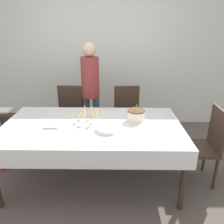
{
  "coord_description": "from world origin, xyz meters",
  "views": [
    {
      "loc": [
        0.27,
        -2.33,
        1.83
      ],
      "look_at": [
        0.23,
        0.1,
        0.88
      ],
      "focal_mm": 35.0,
      "sensor_mm": 36.0,
      "label": 1
    }
  ],
  "objects_px": {
    "dining_chair_far_left": "(70,114)",
    "birthday_cake": "(136,115)",
    "high_chair": "(5,122)",
    "champagne_tray": "(88,116)",
    "dining_chair_right_end": "(206,142)",
    "person_standing": "(90,85)",
    "dining_chair_far_right": "(127,114)",
    "plate_stack_main": "(107,129)"
  },
  "relations": [
    {
      "from": "dining_chair_far_right",
      "to": "high_chair",
      "type": "relative_size",
      "value": 1.36
    },
    {
      "from": "birthday_cake",
      "to": "person_standing",
      "type": "xyz_separation_m",
      "value": [
        -0.65,
        0.88,
        0.15
      ]
    },
    {
      "from": "dining_chair_far_right",
      "to": "birthday_cake",
      "type": "height_order",
      "value": "birthday_cake"
    },
    {
      "from": "plate_stack_main",
      "to": "dining_chair_right_end",
      "type": "bearing_deg",
      "value": 7.2
    },
    {
      "from": "champagne_tray",
      "to": "high_chair",
      "type": "relative_size",
      "value": 0.47
    },
    {
      "from": "dining_chair_far_left",
      "to": "birthday_cake",
      "type": "xyz_separation_m",
      "value": [
        0.99,
        -0.76,
        0.29
      ]
    },
    {
      "from": "dining_chair_far_left",
      "to": "dining_chair_far_right",
      "type": "distance_m",
      "value": 0.92
    },
    {
      "from": "dining_chair_far_left",
      "to": "champagne_tray",
      "type": "xyz_separation_m",
      "value": [
        0.4,
        -0.82,
        0.31
      ]
    },
    {
      "from": "dining_chair_far_right",
      "to": "plate_stack_main",
      "type": "xyz_separation_m",
      "value": [
        -0.27,
        -1.05,
        0.25
      ]
    },
    {
      "from": "plate_stack_main",
      "to": "person_standing",
      "type": "bearing_deg",
      "value": 104.67
    },
    {
      "from": "champagne_tray",
      "to": "high_chair",
      "type": "xyz_separation_m",
      "value": [
        -1.36,
        0.61,
        -0.36
      ]
    },
    {
      "from": "dining_chair_right_end",
      "to": "birthday_cake",
      "type": "bearing_deg",
      "value": 170.64
    },
    {
      "from": "birthday_cake",
      "to": "high_chair",
      "type": "relative_size",
      "value": 0.3
    },
    {
      "from": "champagne_tray",
      "to": "dining_chair_far_left",
      "type": "bearing_deg",
      "value": 116.15
    },
    {
      "from": "person_standing",
      "to": "dining_chair_far_right",
      "type": "bearing_deg",
      "value": -11.89
    },
    {
      "from": "birthday_cake",
      "to": "champagne_tray",
      "type": "relative_size",
      "value": 0.63
    },
    {
      "from": "dining_chair_far_left",
      "to": "high_chair",
      "type": "bearing_deg",
      "value": -167.58
    },
    {
      "from": "birthday_cake",
      "to": "champagne_tray",
      "type": "distance_m",
      "value": 0.59
    },
    {
      "from": "birthday_cake",
      "to": "high_chair",
      "type": "bearing_deg",
      "value": 164.13
    },
    {
      "from": "high_chair",
      "to": "person_standing",
      "type": "bearing_deg",
      "value": 14.43
    },
    {
      "from": "dining_chair_right_end",
      "to": "high_chair",
      "type": "xyz_separation_m",
      "value": [
        -2.78,
        0.69,
        -0.05
      ]
    },
    {
      "from": "dining_chair_far_right",
      "to": "birthday_cake",
      "type": "xyz_separation_m",
      "value": [
        0.07,
        -0.76,
        0.29
      ]
    },
    {
      "from": "dining_chair_right_end",
      "to": "champagne_tray",
      "type": "xyz_separation_m",
      "value": [
        -1.42,
        0.08,
        0.31
      ]
    },
    {
      "from": "dining_chair_far_left",
      "to": "plate_stack_main",
      "type": "relative_size",
      "value": 3.77
    },
    {
      "from": "person_standing",
      "to": "high_chair",
      "type": "xyz_separation_m",
      "value": [
        -1.29,
        -0.33,
        -0.49
      ]
    },
    {
      "from": "champagne_tray",
      "to": "high_chair",
      "type": "height_order",
      "value": "champagne_tray"
    },
    {
      "from": "dining_chair_right_end",
      "to": "champagne_tray",
      "type": "distance_m",
      "value": 1.46
    },
    {
      "from": "plate_stack_main",
      "to": "person_standing",
      "type": "height_order",
      "value": "person_standing"
    },
    {
      "from": "dining_chair_right_end",
      "to": "plate_stack_main",
      "type": "distance_m",
      "value": 1.21
    },
    {
      "from": "champagne_tray",
      "to": "birthday_cake",
      "type": "bearing_deg",
      "value": 6.02
    },
    {
      "from": "high_chair",
      "to": "dining_chair_far_left",
      "type": "bearing_deg",
      "value": 12.42
    },
    {
      "from": "champagne_tray",
      "to": "high_chair",
      "type": "distance_m",
      "value": 1.53
    },
    {
      "from": "dining_chair_far_right",
      "to": "plate_stack_main",
      "type": "height_order",
      "value": "dining_chair_far_right"
    },
    {
      "from": "plate_stack_main",
      "to": "high_chair",
      "type": "xyz_separation_m",
      "value": [
        -1.6,
        0.84,
        -0.3
      ]
    },
    {
      "from": "dining_chair_far_right",
      "to": "person_standing",
      "type": "relative_size",
      "value": 0.6
    },
    {
      "from": "dining_chair_right_end",
      "to": "champagne_tray",
      "type": "relative_size",
      "value": 2.89
    },
    {
      "from": "champagne_tray",
      "to": "person_standing",
      "type": "xyz_separation_m",
      "value": [
        -0.06,
        0.94,
        0.14
      ]
    },
    {
      "from": "dining_chair_right_end",
      "to": "high_chair",
      "type": "relative_size",
      "value": 1.36
    },
    {
      "from": "birthday_cake",
      "to": "high_chair",
      "type": "distance_m",
      "value": 2.04
    },
    {
      "from": "dining_chair_far_right",
      "to": "dining_chair_far_left",
      "type": "bearing_deg",
      "value": -179.99
    },
    {
      "from": "birthday_cake",
      "to": "plate_stack_main",
      "type": "relative_size",
      "value": 0.82
    },
    {
      "from": "dining_chair_far_left",
      "to": "birthday_cake",
      "type": "height_order",
      "value": "birthday_cake"
    }
  ]
}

